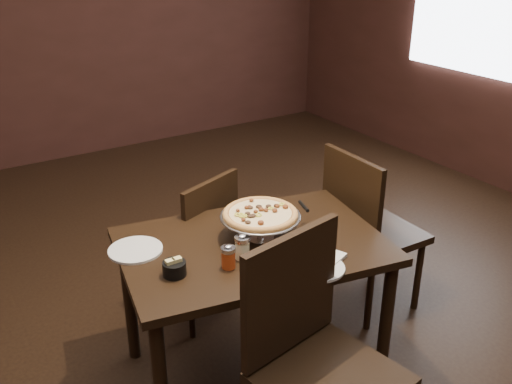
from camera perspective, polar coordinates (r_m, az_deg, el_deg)
room at (r=2.26m, az=-0.01°, el=9.97°), size 6.04×7.04×2.84m
dining_table at (r=2.58m, az=-0.34°, el=-6.90°), size 1.27×0.96×0.72m
pizza_stand at (r=2.51m, az=0.44°, el=-2.25°), size 0.36×0.36×0.15m
parmesan_shaker at (r=2.39m, az=-1.38°, el=-5.51°), size 0.07×0.07×0.11m
pepper_flake_shaker at (r=2.33m, az=-2.78°, el=-6.49°), size 0.06×0.06×0.11m
packet_caddy at (r=2.31m, az=-8.17°, el=-7.53°), size 0.10×0.10×0.07m
napkin_stack at (r=2.43m, az=6.70°, el=-6.47°), size 0.19×0.19×0.02m
plate_left at (r=2.52m, az=-11.96°, el=-5.68°), size 0.23×0.23×0.01m
plate_near at (r=2.36m, az=6.26°, el=-7.53°), size 0.22×0.22×0.01m
serving_spatula at (r=2.59m, az=4.79°, el=-1.47°), size 0.12×0.12×0.02m
chair_far at (r=3.05m, az=-5.98°, el=-5.08°), size 0.52×0.52×0.86m
chair_near at (r=2.20m, az=5.89°, el=-15.90°), size 0.54×0.54×1.00m
chair_side at (r=3.15m, az=10.99°, el=-3.38°), size 0.45×0.45×0.95m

